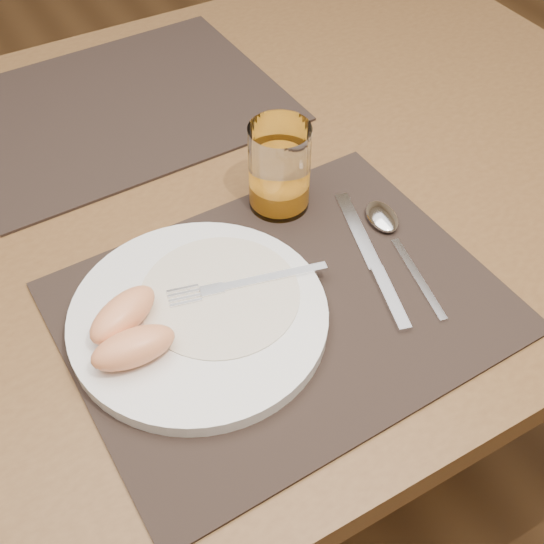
{
  "coord_description": "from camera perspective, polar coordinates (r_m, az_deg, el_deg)",
  "views": [
    {
      "loc": [
        -0.22,
        -0.62,
        1.32
      ],
      "look_at": [
        0.02,
        -0.18,
        0.77
      ],
      "focal_mm": 45.0,
      "sensor_mm": 36.0,
      "label": 1
    }
  ],
  "objects": [
    {
      "name": "ground",
      "position": [
        1.47,
        -4.55,
        -16.13
      ],
      "size": [
        5.0,
        5.0,
        0.0
      ],
      "primitive_type": "plane",
      "color": "brown",
      "rests_on": "ground"
    },
    {
      "name": "table",
      "position": [
        0.92,
        -6.97,
        2.5
      ],
      "size": [
        1.4,
        0.9,
        0.75
      ],
      "color": "brown",
      "rests_on": "ground"
    },
    {
      "name": "placemat_near",
      "position": [
        0.73,
        0.92,
        -2.91
      ],
      "size": [
        0.46,
        0.36,
        0.0
      ],
      "primitive_type": "cube",
      "rotation": [
        0.0,
        0.0,
        0.03
      ],
      "color": "#2C211B",
      "rests_on": "table"
    },
    {
      "name": "placemat_far",
      "position": [
        1.04,
        -12.68,
        13.34
      ],
      "size": [
        0.46,
        0.37,
        0.0
      ],
      "primitive_type": "cube",
      "rotation": [
        0.0,
        0.0,
        0.03
      ],
      "color": "#2C211B",
      "rests_on": "table"
    },
    {
      "name": "plate",
      "position": [
        0.71,
        -6.15,
        -3.76
      ],
      "size": [
        0.27,
        0.27,
        0.02
      ],
      "primitive_type": "cylinder",
      "color": "white",
      "rests_on": "placemat_near"
    },
    {
      "name": "plate_dressing",
      "position": [
        0.72,
        -4.4,
        -1.87
      ],
      "size": [
        0.17,
        0.17,
        0.0
      ],
      "color": "white",
      "rests_on": "plate"
    },
    {
      "name": "fork",
      "position": [
        0.73,
        -3.17,
        -1.12
      ],
      "size": [
        0.17,
        0.06,
        0.0
      ],
      "color": "silver",
      "rests_on": "plate"
    },
    {
      "name": "knife",
      "position": [
        0.77,
        8.69,
        0.31
      ],
      "size": [
        0.08,
        0.22,
        0.01
      ],
      "color": "silver",
      "rests_on": "placemat_near"
    },
    {
      "name": "spoon",
      "position": [
        0.82,
        9.6,
        3.89
      ],
      "size": [
        0.06,
        0.19,
        0.01
      ],
      "color": "silver",
      "rests_on": "placemat_near"
    },
    {
      "name": "juice_glass",
      "position": [
        0.81,
        0.62,
        8.41
      ],
      "size": [
        0.07,
        0.07,
        0.11
      ],
      "color": "white",
      "rests_on": "placemat_near"
    },
    {
      "name": "grapefruit_wedges",
      "position": [
        0.68,
        -11.96,
        -4.82
      ],
      "size": [
        0.1,
        0.1,
        0.03
      ],
      "color": "#F09A62",
      "rests_on": "plate"
    }
  ]
}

